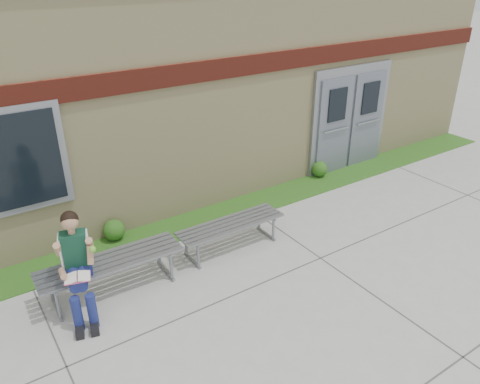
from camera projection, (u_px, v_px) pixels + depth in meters
ground at (292, 298)px, 6.60m from camera, size 80.00×80.00×0.00m
grass_strip at (201, 221)px, 8.53m from camera, size 16.00×0.80×0.02m
school_building at (120, 72)px, 10.11m from camera, size 16.20×6.22×4.20m
bench_left at (111, 267)px, 6.57m from camera, size 2.03×0.61×0.52m
bench_right at (231, 229)px, 7.59m from camera, size 1.81×0.50×0.47m
girl at (77, 264)px, 6.00m from camera, size 0.55×0.90×1.46m
shrub_mid at (114, 230)px, 7.86m from camera, size 0.36×0.36×0.36m
shrub_east at (319, 169)px, 10.18m from camera, size 0.35×0.35×0.35m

